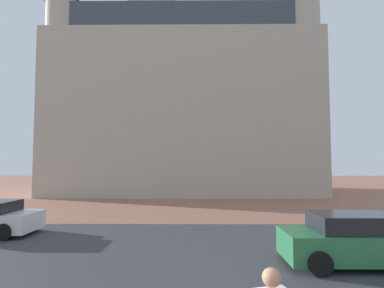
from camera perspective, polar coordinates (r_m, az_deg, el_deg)
ground_plane at (r=12.84m, az=-2.06°, el=-16.72°), size 120.00×120.00×0.00m
street_asphalt_strip at (r=11.37m, az=-2.44°, el=-18.46°), size 120.00×8.30×0.00m
landmark_building at (r=32.90m, az=-2.00°, el=7.48°), size 24.98×13.68×32.36m
car_green at (r=10.46m, az=27.61°, el=-15.41°), size 4.05×1.94×1.47m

